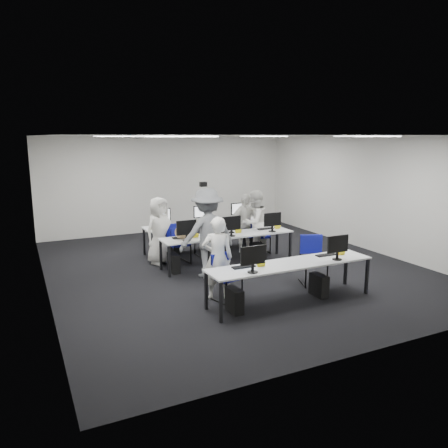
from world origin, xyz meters
name	(u,v)px	position (x,y,z in m)	size (l,w,h in m)	color
room	(232,203)	(0.00, 0.00, 1.50)	(9.00, 9.02, 3.00)	black
ceiling_panels	(232,136)	(0.00, 0.00, 2.98)	(5.20, 4.60, 0.02)	white
desk_front	(291,266)	(0.00, -2.40, 0.68)	(3.20, 0.70, 0.73)	white
desk_mid	(228,237)	(0.00, 0.20, 0.68)	(3.20, 0.70, 0.73)	white
desk_back	(205,226)	(0.00, 1.60, 0.68)	(3.20, 0.70, 0.73)	white
equipment_front	(282,284)	(-0.19, -2.42, 0.36)	(2.51, 0.41, 1.19)	#0C45A2
equipment_mid	(221,251)	(-0.19, 0.18, 0.36)	(2.91, 0.41, 1.19)	white
equipment_back	(211,237)	(0.19, 1.62, 0.36)	(2.91, 0.41, 1.19)	white
chair_0	(226,286)	(-1.04, -1.84, 0.27)	(0.53, 0.56, 0.87)	navy
chair_1	(313,269)	(0.97, -1.78, 0.31)	(0.64, 0.66, 0.99)	navy
chair_2	(178,251)	(-1.01, 0.82, 0.29)	(0.50, 0.53, 0.93)	navy
chair_3	(218,246)	(0.03, 0.85, 0.29)	(0.56, 0.59, 0.93)	navy
chair_4	(261,242)	(1.27, 0.85, 0.27)	(0.49, 0.52, 0.85)	navy
chair_5	(176,250)	(-1.02, 0.99, 0.28)	(0.47, 0.50, 0.87)	navy
chair_6	(206,244)	(-0.15, 1.14, 0.31)	(0.48, 0.52, 0.97)	navy
chair_7	(252,241)	(1.13, 1.07, 0.27)	(0.49, 0.52, 0.84)	navy
handbag	(182,232)	(-1.11, 0.27, 0.89)	(0.39, 0.25, 0.32)	#A17B53
student_0	(218,258)	(-1.14, -1.68, 0.78)	(0.57, 0.37, 1.56)	silver
student_1	(255,222)	(1.05, 0.79, 0.82)	(0.80, 0.62, 1.64)	silver
student_2	(160,231)	(-1.41, 1.01, 0.80)	(0.78, 0.51, 1.59)	silver
student_3	(245,223)	(0.88, 1.01, 0.77)	(0.90, 0.38, 1.54)	silver
photographer	(207,233)	(-0.79, -0.40, 0.96)	(1.24, 0.71, 1.92)	slate
dslr_camera	(203,184)	(-0.79, -0.22, 1.99)	(0.14, 0.18, 0.10)	black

